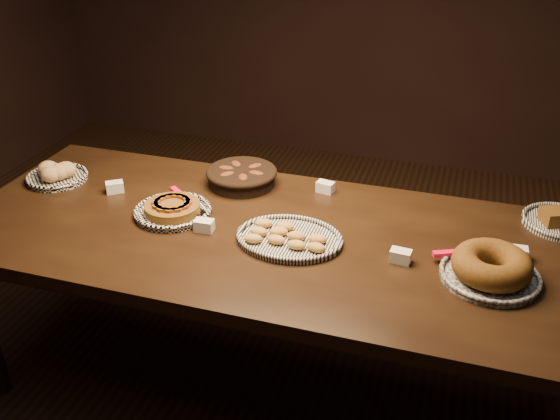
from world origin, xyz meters
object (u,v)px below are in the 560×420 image
(buffet_table, at_px, (272,249))
(madeleine_platter, at_px, (288,238))
(apple_tart_plate, at_px, (173,209))
(bundt_cake_plate, at_px, (491,268))

(buffet_table, relative_size, madeleine_platter, 6.29)
(buffet_table, xyz_separation_m, apple_tart_plate, (-0.41, 0.01, 0.10))
(madeleine_platter, bearing_deg, buffet_table, 161.82)
(buffet_table, distance_m, madeleine_platter, 0.13)
(apple_tart_plate, xyz_separation_m, bundt_cake_plate, (1.18, -0.08, 0.02))
(apple_tart_plate, bearing_deg, madeleine_platter, -23.64)
(buffet_table, bearing_deg, apple_tart_plate, 178.17)
(apple_tart_plate, distance_m, bundt_cake_plate, 1.18)
(buffet_table, distance_m, apple_tart_plate, 0.42)
(bundt_cake_plate, bearing_deg, apple_tart_plate, 155.67)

